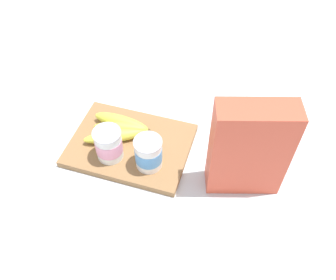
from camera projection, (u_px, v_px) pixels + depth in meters
The scene contains 6 objects.
ground_plane at pixel (131, 147), 1.00m from camera, with size 2.40×2.40×0.00m, color silver.
cutting_board at pixel (130, 145), 1.00m from camera, with size 0.32×0.24×0.02m, color olive.
cereal_box at pixel (249, 150), 0.83m from camera, with size 0.18×0.07×0.27m, color #D85138.
yogurt_cup_front at pixel (148, 153), 0.91m from camera, with size 0.07×0.07×0.09m.
yogurt_cup_back at pixel (109, 144), 0.93m from camera, with size 0.07×0.07×0.09m.
banana_bunch at pixel (120, 128), 1.00m from camera, with size 0.17×0.13×0.04m.
Camera 1 is at (-0.28, 0.57, 0.78)m, focal length 38.65 mm.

